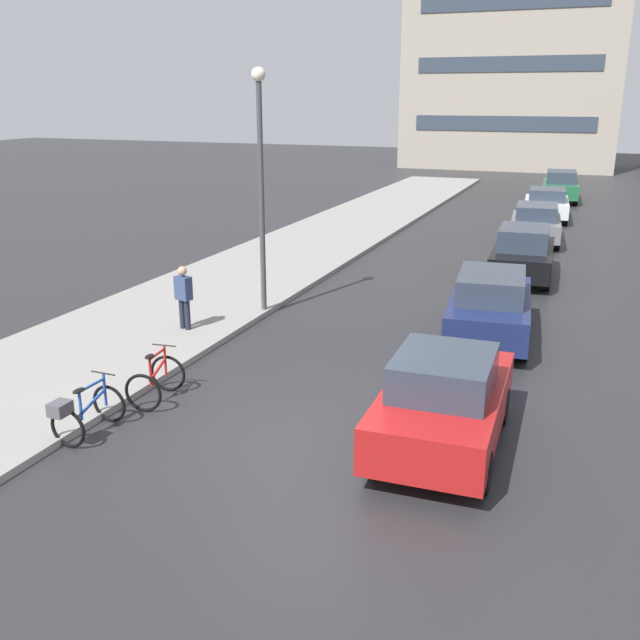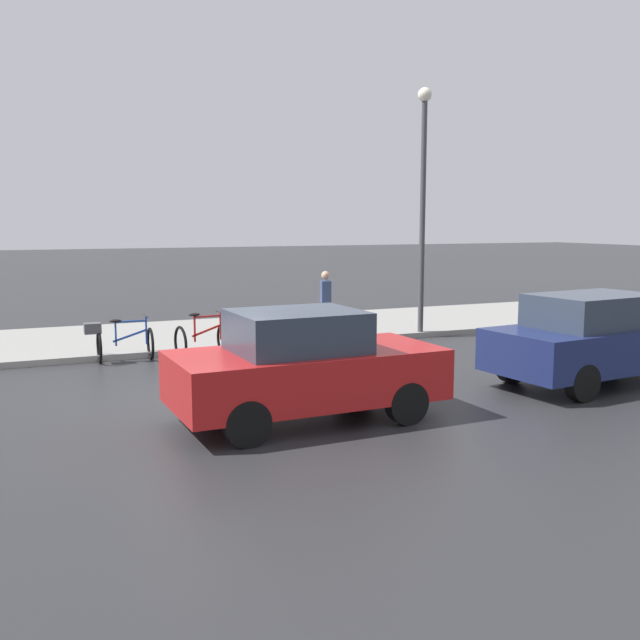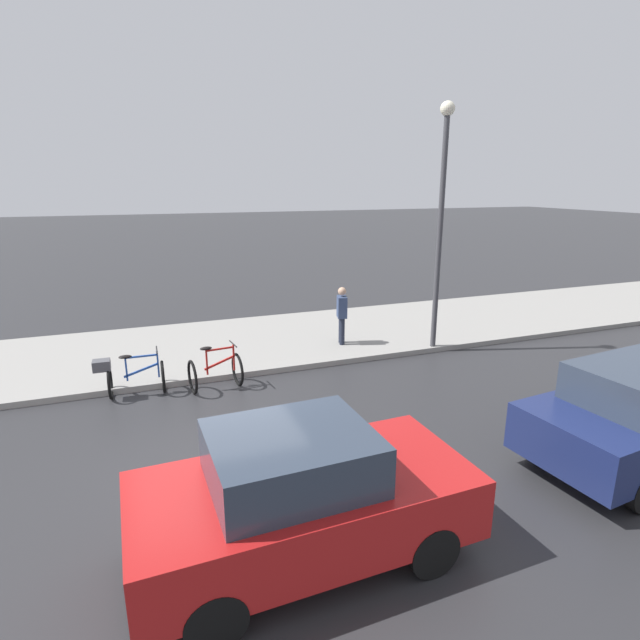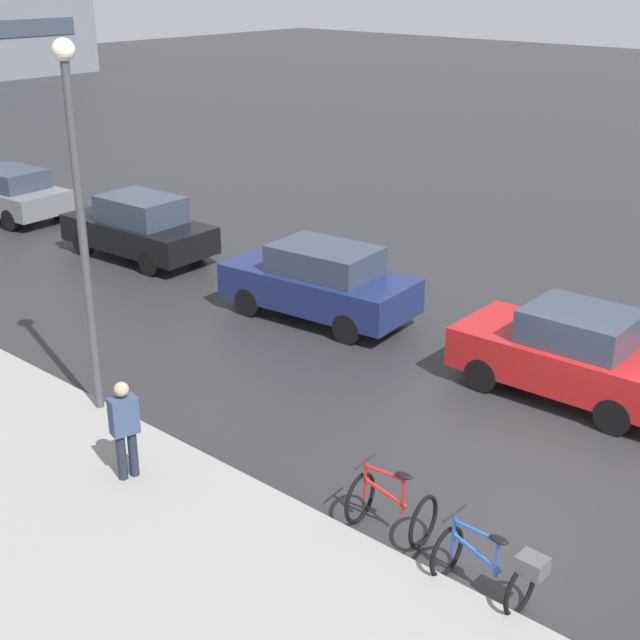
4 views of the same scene
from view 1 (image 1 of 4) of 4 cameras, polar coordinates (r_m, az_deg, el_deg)
ground_plane at (r=12.23m, az=-1.87°, el=-9.74°), size 140.00×140.00×0.00m
sidewalk_kerb at (r=23.16m, az=-5.69°, el=3.62°), size 4.80×60.00×0.14m
bicycle_nearest at (r=12.81m, az=-18.47°, el=-7.01°), size 0.72×1.39×0.98m
bicycle_second at (r=13.96m, az=-13.00°, el=-4.77°), size 0.87×1.14×1.01m
car_red at (r=11.91m, az=9.86°, el=-6.38°), size 1.98×4.06×1.67m
car_navy at (r=17.38m, az=13.46°, el=1.14°), size 2.24×4.43×1.67m
car_black at (r=23.54m, az=15.92°, el=5.17°), size 2.04×4.35×1.69m
car_grey at (r=29.57m, az=16.88°, el=7.42°), size 2.17×4.05×1.54m
car_white at (r=35.32m, az=17.65°, el=8.85°), size 2.25×4.01×1.49m
car_green at (r=41.95m, az=18.68°, el=10.13°), size 2.14×4.39×1.68m
pedestrian at (r=17.54m, az=-10.85°, el=1.88°), size 0.45×0.33×1.71m
streetlamp at (r=18.41m, az=-4.76°, el=11.93°), size 0.35×0.35×6.27m
building_facade_main at (r=61.30m, az=15.44°, el=20.99°), size 16.31×7.78×19.86m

